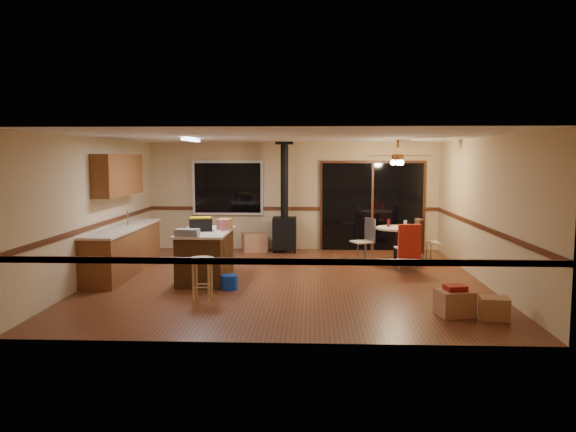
# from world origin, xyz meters

# --- Properties ---
(floor) EXTENTS (7.00, 7.00, 0.00)m
(floor) POSITION_xyz_m (0.00, 0.00, 0.00)
(floor) COLOR #5A2D19
(floor) RESTS_ON ground
(ceiling) EXTENTS (7.00, 7.00, 0.00)m
(ceiling) POSITION_xyz_m (0.00, 0.00, 2.60)
(ceiling) COLOR silver
(ceiling) RESTS_ON ground
(wall_back) EXTENTS (7.00, 0.00, 7.00)m
(wall_back) POSITION_xyz_m (0.00, 3.50, 1.30)
(wall_back) COLOR tan
(wall_back) RESTS_ON ground
(wall_front) EXTENTS (7.00, 0.00, 7.00)m
(wall_front) POSITION_xyz_m (0.00, -3.50, 1.30)
(wall_front) COLOR tan
(wall_front) RESTS_ON ground
(wall_left) EXTENTS (0.00, 7.00, 7.00)m
(wall_left) POSITION_xyz_m (-3.50, 0.00, 1.30)
(wall_left) COLOR tan
(wall_left) RESTS_ON ground
(wall_right) EXTENTS (0.00, 7.00, 7.00)m
(wall_right) POSITION_xyz_m (3.50, 0.00, 1.30)
(wall_right) COLOR tan
(wall_right) RESTS_ON ground
(chair_rail) EXTENTS (7.00, 7.00, 0.08)m
(chair_rail) POSITION_xyz_m (0.00, 0.00, 1.00)
(chair_rail) COLOR #472211
(chair_rail) RESTS_ON ground
(window) EXTENTS (1.72, 0.10, 1.32)m
(window) POSITION_xyz_m (-1.60, 3.45, 1.50)
(window) COLOR black
(window) RESTS_ON ground
(sliding_door) EXTENTS (2.52, 0.10, 2.10)m
(sliding_door) POSITION_xyz_m (1.90, 3.45, 1.05)
(sliding_door) COLOR black
(sliding_door) RESTS_ON ground
(lower_cabinets) EXTENTS (0.60, 3.00, 0.86)m
(lower_cabinets) POSITION_xyz_m (-3.20, 0.50, 0.43)
(lower_cabinets) COLOR brown
(lower_cabinets) RESTS_ON ground
(countertop) EXTENTS (0.64, 3.04, 0.04)m
(countertop) POSITION_xyz_m (-3.20, 0.50, 0.88)
(countertop) COLOR beige
(countertop) RESTS_ON lower_cabinets
(upper_cabinets) EXTENTS (0.35, 2.00, 0.80)m
(upper_cabinets) POSITION_xyz_m (-3.33, 0.70, 1.90)
(upper_cabinets) COLOR brown
(upper_cabinets) RESTS_ON ground
(kitchen_island) EXTENTS (0.88, 1.68, 0.90)m
(kitchen_island) POSITION_xyz_m (-1.50, 0.00, 0.45)
(kitchen_island) COLOR #3B220E
(kitchen_island) RESTS_ON ground
(wood_stove) EXTENTS (0.55, 0.50, 2.52)m
(wood_stove) POSITION_xyz_m (-0.20, 3.05, 0.73)
(wood_stove) COLOR black
(wood_stove) RESTS_ON ground
(ceiling_fan) EXTENTS (0.24, 0.24, 0.55)m
(ceiling_fan) POSITION_xyz_m (2.22, 1.66, 2.21)
(ceiling_fan) COLOR brown
(ceiling_fan) RESTS_ON ceiling
(fluorescent_strip) EXTENTS (0.10, 1.20, 0.04)m
(fluorescent_strip) POSITION_xyz_m (-1.80, 0.30, 2.56)
(fluorescent_strip) COLOR white
(fluorescent_strip) RESTS_ON ceiling
(toolbox_grey) EXTENTS (0.41, 0.24, 0.12)m
(toolbox_grey) POSITION_xyz_m (-1.68, -0.69, 0.96)
(toolbox_grey) COLOR slate
(toolbox_grey) RESTS_ON kitchen_island
(toolbox_black) EXTENTS (0.45, 0.31, 0.23)m
(toolbox_black) POSITION_xyz_m (-1.58, -0.01, 1.01)
(toolbox_black) COLOR black
(toolbox_black) RESTS_ON kitchen_island
(toolbox_yellow_lid) EXTENTS (0.42, 0.29, 0.03)m
(toolbox_yellow_lid) POSITION_xyz_m (-1.58, -0.01, 1.14)
(toolbox_yellow_lid) COLOR gold
(toolbox_yellow_lid) RESTS_ON toolbox_black
(box_on_island) EXTENTS (0.28, 0.34, 0.20)m
(box_on_island) POSITION_xyz_m (-1.18, 0.24, 1.00)
(box_on_island) COLOR #A36D48
(box_on_island) RESTS_ON kitchen_island
(bottle_dark) EXTENTS (0.09, 0.09, 0.25)m
(bottle_dark) POSITION_xyz_m (-1.82, 0.30, 1.02)
(bottle_dark) COLOR black
(bottle_dark) RESTS_ON kitchen_island
(bottle_pink) EXTENTS (0.08, 0.08, 0.21)m
(bottle_pink) POSITION_xyz_m (-1.18, -0.01, 1.00)
(bottle_pink) COLOR #D84C8C
(bottle_pink) RESTS_ON kitchen_island
(bottle_white) EXTENTS (0.07, 0.07, 0.18)m
(bottle_white) POSITION_xyz_m (-1.68, 0.66, 0.99)
(bottle_white) COLOR white
(bottle_white) RESTS_ON kitchen_island
(bar_stool) EXTENTS (0.43, 0.43, 0.67)m
(bar_stool) POSITION_xyz_m (-1.28, -1.47, 0.34)
(bar_stool) COLOR tan
(bar_stool) RESTS_ON floor
(blue_bucket) EXTENTS (0.34, 0.34, 0.24)m
(blue_bucket) POSITION_xyz_m (-0.96, -0.76, 0.12)
(blue_bucket) COLOR #0D38C0
(blue_bucket) RESTS_ON floor
(dining_table) EXTENTS (0.84, 0.84, 0.78)m
(dining_table) POSITION_xyz_m (2.22, 1.66, 0.53)
(dining_table) COLOR black
(dining_table) RESTS_ON ground
(glass_red) EXTENTS (0.06, 0.06, 0.16)m
(glass_red) POSITION_xyz_m (2.07, 1.76, 0.86)
(glass_red) COLOR #590C14
(glass_red) RESTS_ON dining_table
(glass_cream) EXTENTS (0.08, 0.08, 0.15)m
(glass_cream) POSITION_xyz_m (2.40, 1.61, 0.86)
(glass_cream) COLOR beige
(glass_cream) RESTS_ON dining_table
(chair_left) EXTENTS (0.54, 0.53, 0.51)m
(chair_left) POSITION_xyz_m (1.61, 1.81, 0.59)
(chair_left) COLOR #BBAB8B
(chair_left) RESTS_ON ground
(chair_near) EXTENTS (0.47, 0.51, 0.70)m
(chair_near) POSITION_xyz_m (2.34, 0.78, 0.60)
(chair_near) COLOR #BBAB8B
(chair_near) RESTS_ON ground
(chair_right) EXTENTS (0.48, 0.45, 0.70)m
(chair_right) POSITION_xyz_m (2.73, 1.70, 0.60)
(chair_right) COLOR #BBAB8B
(chair_right) RESTS_ON ground
(box_under_window) EXTENTS (0.65, 0.58, 0.44)m
(box_under_window) POSITION_xyz_m (-0.92, 3.10, 0.22)
(box_under_window) COLOR #A36D48
(box_under_window) RESTS_ON floor
(box_corner_a) EXTENTS (0.55, 0.49, 0.36)m
(box_corner_a) POSITION_xyz_m (2.48, -2.20, 0.18)
(box_corner_a) COLOR #A36D48
(box_corner_a) RESTS_ON floor
(box_corner_b) EXTENTS (0.43, 0.38, 0.31)m
(box_corner_b) POSITION_xyz_m (2.98, -2.37, 0.16)
(box_corner_b) COLOR #A36D48
(box_corner_b) RESTS_ON floor
(box_small_red) EXTENTS (0.33, 0.29, 0.07)m
(box_small_red) POSITION_xyz_m (2.48, -2.20, 0.40)
(box_small_red) COLOR maroon
(box_small_red) RESTS_ON box_corner_a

